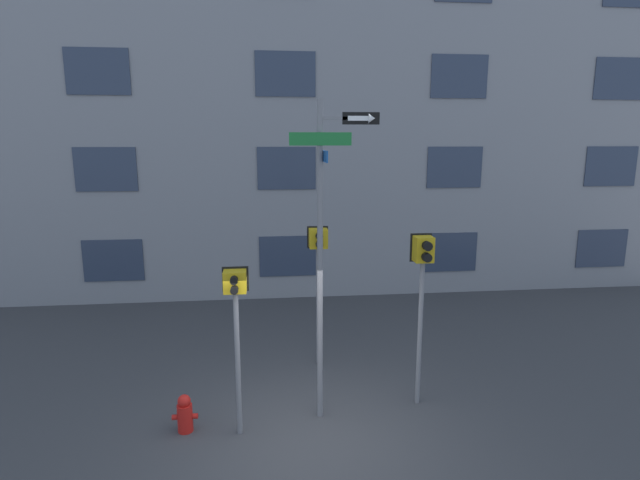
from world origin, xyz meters
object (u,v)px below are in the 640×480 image
object	(u,v)px
street_sign_pole	(324,238)
fire_hydrant	(185,414)
pedestrian_signal_across	(318,257)
pedestrian_signal_left	(236,307)
pedestrian_signal_right	(422,274)

from	to	relation	value
street_sign_pole	fire_hydrant	xyz separation A→B (m)	(-2.22, -0.21, -2.72)
street_sign_pole	pedestrian_signal_across	distance (m)	2.13
pedestrian_signal_left	pedestrian_signal_right	bearing A→B (deg)	11.22
street_sign_pole	fire_hydrant	bearing A→B (deg)	-174.49
pedestrian_signal_across	street_sign_pole	bearing A→B (deg)	-93.39
street_sign_pole	pedestrian_signal_left	distance (m)	1.70
fire_hydrant	pedestrian_signal_across	bearing A→B (deg)	43.23
street_sign_pole	pedestrian_signal_across	size ratio (longest dim) A/B	1.80
street_sign_pole	fire_hydrant	size ratio (longest dim) A/B	8.30
street_sign_pole	pedestrian_signal_right	bearing A→B (deg)	8.12
fire_hydrant	pedestrian_signal_right	bearing A→B (deg)	6.64
street_sign_pole	pedestrian_signal_left	world-z (taller)	street_sign_pole
pedestrian_signal_right	pedestrian_signal_across	world-z (taller)	pedestrian_signal_right
street_sign_pole	fire_hydrant	distance (m)	3.51
pedestrian_signal_right	fire_hydrant	xyz separation A→B (m)	(-3.88, -0.45, -2.03)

